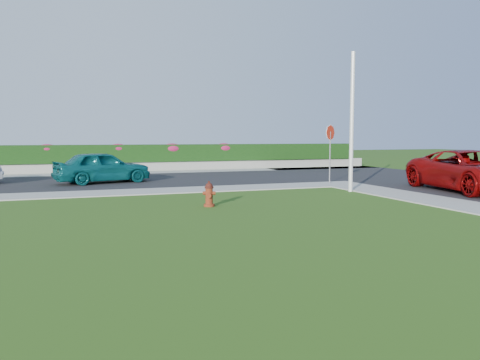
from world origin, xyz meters
name	(u,v)px	position (x,y,z in m)	size (l,w,h in m)	color
ground	(286,232)	(0.00, 0.00, 0.00)	(120.00, 120.00, 0.00)	black
street_far	(62,183)	(-5.00, 14.00, 0.02)	(26.00, 8.00, 0.04)	black
sidewalk_far	(30,196)	(-6.00, 9.00, 0.02)	(24.00, 2.00, 0.04)	gray
curb_corner	(339,184)	(7.00, 9.00, 0.02)	(2.00, 2.00, 0.04)	gray
sidewalk_beyond	(134,173)	(-1.00, 19.00, 0.02)	(34.00, 2.00, 0.04)	gray
retaining_wall	(131,167)	(-1.00, 20.50, 0.30)	(34.00, 0.40, 0.60)	gray
hedge	(130,153)	(-1.00, 20.60, 1.15)	(32.00, 0.90, 1.10)	black
fire_hydrant	(209,194)	(-0.54, 4.40, 0.38)	(0.41, 0.39, 0.79)	#521D0C
suv_red	(472,171)	(10.13, 4.45, 0.85)	(2.70, 5.85, 1.62)	#820707
sedan_teal	(102,167)	(-3.18, 13.08, 0.78)	(1.75, 4.35, 1.48)	#0B5558
utility_pole	(352,122)	(5.88, 6.35, 2.74)	(0.16, 0.16, 5.48)	silver
stop_sign	(330,139)	(6.75, 9.40, 2.06)	(0.67, 0.37, 2.75)	slate
flower_clump_c	(47,149)	(-5.86, 20.50, 1.47)	(1.14, 0.73, 0.57)	#B21E51
flower_clump_d	(118,148)	(-1.75, 20.50, 1.47)	(1.17, 0.75, 0.58)	#B21E51
flower_clump_e	(172,148)	(1.66, 20.50, 1.44)	(1.31, 0.84, 0.65)	#B21E51
flower_clump_f	(224,148)	(5.19, 20.50, 1.45)	(1.27, 0.82, 0.64)	#B21E51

